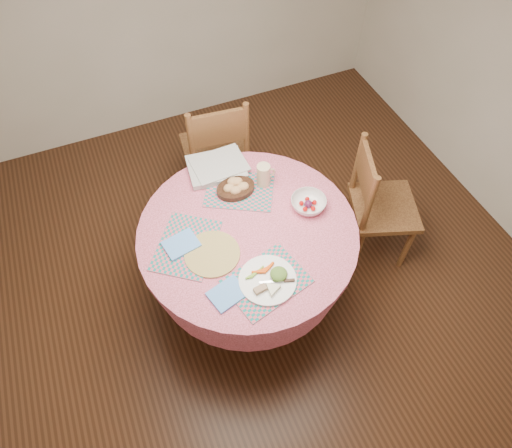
{
  "coord_description": "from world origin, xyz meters",
  "views": [
    {
      "loc": [
        -0.54,
        -1.39,
        2.8
      ],
      "look_at": [
        0.05,
        0.0,
        0.78
      ],
      "focal_mm": 32.0,
      "sensor_mm": 36.0,
      "label": 1
    }
  ],
  "objects_px": {
    "dining_table": "(248,249)",
    "bread_bowl": "(236,187)",
    "fruit_bowl": "(308,204)",
    "chair_back": "(217,149)",
    "latte_mug": "(264,175)",
    "dinner_plate": "(269,280)",
    "chair_right": "(377,203)",
    "wicker_trivet": "(212,254)"
  },
  "relations": [
    {
      "from": "wicker_trivet",
      "to": "fruit_bowl",
      "type": "xyz_separation_m",
      "value": [
        0.62,
        0.09,
        0.03
      ]
    },
    {
      "from": "fruit_bowl",
      "to": "bread_bowl",
      "type": "bearing_deg",
      "value": 141.09
    },
    {
      "from": "wicker_trivet",
      "to": "bread_bowl",
      "type": "bearing_deg",
      "value": 52.72
    },
    {
      "from": "dining_table",
      "to": "wicker_trivet",
      "type": "xyz_separation_m",
      "value": [
        -0.24,
        -0.08,
        0.2
      ]
    },
    {
      "from": "dining_table",
      "to": "bread_bowl",
      "type": "xyz_separation_m",
      "value": [
        0.04,
        0.29,
        0.23
      ]
    },
    {
      "from": "bread_bowl",
      "to": "fruit_bowl",
      "type": "xyz_separation_m",
      "value": [
        0.34,
        -0.27,
        -0.01
      ]
    },
    {
      "from": "dinner_plate",
      "to": "fruit_bowl",
      "type": "relative_size",
      "value": 1.2
    },
    {
      "from": "dining_table",
      "to": "fruit_bowl",
      "type": "relative_size",
      "value": 5.0
    },
    {
      "from": "chair_back",
      "to": "chair_right",
      "type": "bearing_deg",
      "value": 139.07
    },
    {
      "from": "dining_table",
      "to": "chair_back",
      "type": "distance_m",
      "value": 0.92
    },
    {
      "from": "dining_table",
      "to": "chair_right",
      "type": "height_order",
      "value": "chair_right"
    },
    {
      "from": "latte_mug",
      "to": "dinner_plate",
      "type": "bearing_deg",
      "value": -111.14
    },
    {
      "from": "dining_table",
      "to": "wicker_trivet",
      "type": "bearing_deg",
      "value": -162.32
    },
    {
      "from": "dining_table",
      "to": "bread_bowl",
      "type": "height_order",
      "value": "bread_bowl"
    },
    {
      "from": "wicker_trivet",
      "to": "fruit_bowl",
      "type": "distance_m",
      "value": 0.63
    },
    {
      "from": "dining_table",
      "to": "chair_right",
      "type": "xyz_separation_m",
      "value": [
        0.94,
        0.04,
        -0.07
      ]
    },
    {
      "from": "dining_table",
      "to": "dinner_plate",
      "type": "xyz_separation_m",
      "value": [
        -0.02,
        -0.35,
        0.22
      ]
    },
    {
      "from": "chair_back",
      "to": "fruit_bowl",
      "type": "relative_size",
      "value": 3.95
    },
    {
      "from": "fruit_bowl",
      "to": "dinner_plate",
      "type": "bearing_deg",
      "value": -138.26
    },
    {
      "from": "chair_back",
      "to": "bread_bowl",
      "type": "height_order",
      "value": "chair_back"
    },
    {
      "from": "dinner_plate",
      "to": "dining_table",
      "type": "bearing_deg",
      "value": 86.08
    },
    {
      "from": "dining_table",
      "to": "bread_bowl",
      "type": "bearing_deg",
      "value": 81.58
    },
    {
      "from": "wicker_trivet",
      "to": "dinner_plate",
      "type": "bearing_deg",
      "value": -51.87
    },
    {
      "from": "dining_table",
      "to": "latte_mug",
      "type": "relative_size",
      "value": 8.56
    },
    {
      "from": "wicker_trivet",
      "to": "chair_back",
      "type": "bearing_deg",
      "value": 69.63
    },
    {
      "from": "fruit_bowl",
      "to": "dining_table",
      "type": "bearing_deg",
      "value": -177.43
    },
    {
      "from": "chair_right",
      "to": "wicker_trivet",
      "type": "height_order",
      "value": "chair_right"
    },
    {
      "from": "chair_right",
      "to": "dinner_plate",
      "type": "relative_size",
      "value": 3.15
    },
    {
      "from": "chair_right",
      "to": "fruit_bowl",
      "type": "distance_m",
      "value": 0.63
    },
    {
      "from": "fruit_bowl",
      "to": "chair_right",
      "type": "bearing_deg",
      "value": 2.88
    },
    {
      "from": "chair_right",
      "to": "chair_back",
      "type": "xyz_separation_m",
      "value": [
        -0.81,
        0.87,
        0.02
      ]
    },
    {
      "from": "chair_back",
      "to": "bread_bowl",
      "type": "bearing_deg",
      "value": 88.14
    },
    {
      "from": "bread_bowl",
      "to": "latte_mug",
      "type": "bearing_deg",
      "value": -3.27
    },
    {
      "from": "chair_right",
      "to": "fruit_bowl",
      "type": "bearing_deg",
      "value": 112.58
    },
    {
      "from": "wicker_trivet",
      "to": "bread_bowl",
      "type": "xyz_separation_m",
      "value": [
        0.28,
        0.37,
        0.03
      ]
    },
    {
      "from": "dining_table",
      "to": "latte_mug",
      "type": "xyz_separation_m",
      "value": [
        0.22,
        0.28,
        0.27
      ]
    },
    {
      "from": "dining_table",
      "to": "bread_bowl",
      "type": "distance_m",
      "value": 0.37
    },
    {
      "from": "dinner_plate",
      "to": "fruit_bowl",
      "type": "height_order",
      "value": "fruit_bowl"
    },
    {
      "from": "chair_back",
      "to": "latte_mug",
      "type": "relative_size",
      "value": 6.76
    },
    {
      "from": "chair_back",
      "to": "wicker_trivet",
      "type": "distance_m",
      "value": 1.08
    },
    {
      "from": "chair_right",
      "to": "chair_back",
      "type": "height_order",
      "value": "chair_back"
    },
    {
      "from": "dining_table",
      "to": "chair_right",
      "type": "bearing_deg",
      "value": 2.75
    }
  ]
}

